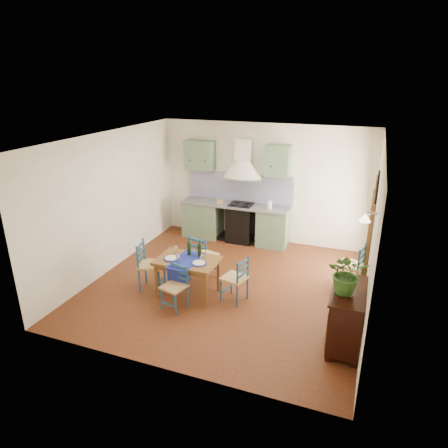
% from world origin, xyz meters
% --- Properties ---
extents(floor, '(5.00, 5.00, 0.00)m').
position_xyz_m(floor, '(0.00, 0.00, 0.00)').
color(floor, '#3F1E0D').
rests_on(floor, ground).
extents(back_wall, '(5.00, 0.96, 2.80)m').
position_xyz_m(back_wall, '(-0.47, 2.29, 1.05)').
color(back_wall, white).
rests_on(back_wall, ground).
extents(right_wall, '(0.26, 5.00, 2.80)m').
position_xyz_m(right_wall, '(2.50, 0.28, 1.34)').
color(right_wall, white).
rests_on(right_wall, ground).
extents(left_wall, '(0.04, 5.00, 2.80)m').
position_xyz_m(left_wall, '(-2.50, 0.00, 1.40)').
color(left_wall, white).
rests_on(left_wall, ground).
extents(ceiling, '(5.00, 5.00, 0.01)m').
position_xyz_m(ceiling, '(0.00, 0.00, 2.80)').
color(ceiling, white).
rests_on(ceiling, back_wall).
extents(dining_table, '(1.10, 0.83, 1.01)m').
position_xyz_m(dining_table, '(-0.56, -0.55, 0.62)').
color(dining_table, brown).
rests_on(dining_table, ground).
extents(chair_near, '(0.45, 0.45, 0.80)m').
position_xyz_m(chair_near, '(-0.56, -1.06, 0.42)').
color(chair_near, navy).
rests_on(chair_near, ground).
extents(chair_far, '(0.54, 0.54, 0.95)m').
position_xyz_m(chair_far, '(-0.52, 0.05, 0.49)').
color(chair_far, navy).
rests_on(chair_far, ground).
extents(chair_left, '(0.53, 0.53, 0.94)m').
position_xyz_m(chair_left, '(-1.31, -0.62, 0.49)').
color(chair_left, navy).
rests_on(chair_left, ground).
extents(chair_right, '(0.48, 0.48, 0.85)m').
position_xyz_m(chair_right, '(0.34, -0.47, 0.44)').
color(chair_right, navy).
rests_on(chair_right, ground).
extents(chair_spare, '(0.51, 0.51, 0.90)m').
position_xyz_m(chair_spare, '(2.23, 0.73, 0.46)').
color(chair_spare, navy).
rests_on(chair_spare, ground).
extents(sideboard, '(0.50, 1.05, 0.94)m').
position_xyz_m(sideboard, '(2.26, -1.08, 0.51)').
color(sideboard, black).
rests_on(sideboard, ground).
extents(potted_plant, '(0.61, 0.54, 0.61)m').
position_xyz_m(potted_plant, '(2.21, -1.18, 1.24)').
color(potted_plant, '#2C571E').
rests_on(potted_plant, sideboard).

